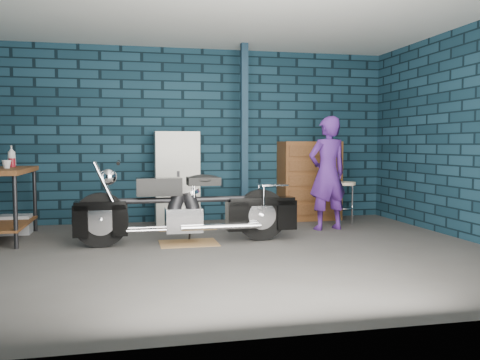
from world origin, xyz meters
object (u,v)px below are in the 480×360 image
at_px(tool_chest, 310,181).
at_px(shop_stool, 343,204).
at_px(workbench, 5,204).
at_px(storage_bin, 15,225).
at_px(motorcycle, 188,202).
at_px(person, 328,173).
at_px(locker, 177,178).

relative_size(tool_chest, shop_stool, 1.93).
distance_m(workbench, storage_bin, 0.53).
relative_size(motorcycle, storage_bin, 5.56).
bearing_deg(shop_stool, tool_chest, 113.72).
relative_size(storage_bin, shop_stool, 0.64).
relative_size(workbench, person, 0.87).
distance_m(motorcycle, shop_stool, 2.60).
bearing_deg(storage_bin, person, -7.24).
bearing_deg(motorcycle, shop_stool, 20.26).
bearing_deg(shop_stool, locker, 164.66).
xyz_separation_m(workbench, storage_bin, (0.02, 0.42, -0.33)).
distance_m(locker, tool_chest, 2.13).
relative_size(storage_bin, tool_chest, 0.33).
bearing_deg(motorcycle, workbench, 161.54).
bearing_deg(person, storage_bin, -16.49).
distance_m(storage_bin, tool_chest, 4.40).
bearing_deg(motorcycle, tool_chest, 36.06).
distance_m(motorcycle, locker, 1.60).
bearing_deg(locker, workbench, -158.97).
bearing_deg(tool_chest, storage_bin, -174.22).
height_order(motorcycle, tool_chest, tool_chest).
relative_size(workbench, locker, 1.00).
bearing_deg(locker, shop_stool, -15.34).
bearing_deg(storage_bin, locker, 11.19).
distance_m(person, storage_bin, 4.35).
xyz_separation_m(person, locker, (-2.03, 0.98, -0.10)).
relative_size(motorcycle, person, 1.44).
bearing_deg(storage_bin, shop_stool, -2.75).
distance_m(workbench, tool_chest, 4.46).
relative_size(person, shop_stool, 2.47).
distance_m(storage_bin, locker, 2.34).
xyz_separation_m(motorcycle, shop_stool, (2.42, 0.92, -0.18)).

